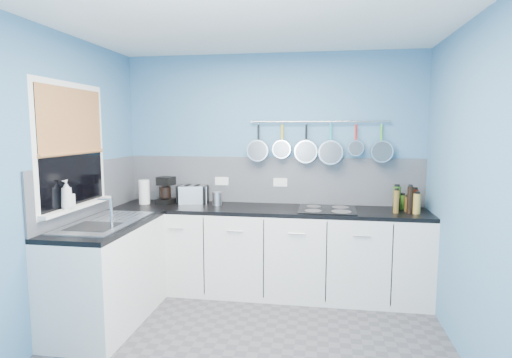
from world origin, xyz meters
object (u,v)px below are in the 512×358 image
(soap_bottle_b, at_px, (68,198))
(coffee_maker, at_px, (166,190))
(soap_bottle_a, at_px, (67,194))
(canister, at_px, (217,199))
(paper_towel, at_px, (144,192))
(hob, at_px, (327,210))
(toaster, at_px, (193,194))

(soap_bottle_b, distance_m, coffee_maker, 1.19)
(soap_bottle_a, relative_size, canister, 1.69)
(paper_towel, bearing_deg, hob, -1.20)
(paper_towel, xyz_separation_m, canister, (0.79, 0.04, -0.06))
(toaster, height_order, canister, toaster)
(coffee_maker, relative_size, canister, 2.04)
(soap_bottle_b, distance_m, canister, 1.49)
(canister, bearing_deg, toaster, 164.41)
(soap_bottle_a, bearing_deg, toaster, 60.35)
(paper_towel, distance_m, toaster, 0.52)
(soap_bottle_b, bearing_deg, canister, 48.32)
(soap_bottle_a, relative_size, hob, 0.43)
(soap_bottle_b, relative_size, toaster, 0.57)
(canister, height_order, hob, canister)
(toaster, relative_size, hob, 0.54)
(soap_bottle_b, height_order, canister, soap_bottle_b)
(paper_towel, bearing_deg, soap_bottle_b, -100.01)
(soap_bottle_a, bearing_deg, hob, 26.10)
(canister, bearing_deg, paper_towel, -177.00)
(soap_bottle_b, bearing_deg, soap_bottle_a, -90.00)
(paper_towel, bearing_deg, coffee_maker, 14.76)
(hob, bearing_deg, paper_towel, 178.80)
(paper_towel, bearing_deg, soap_bottle_a, -99.80)
(paper_towel, distance_m, coffee_maker, 0.23)
(paper_towel, relative_size, hob, 0.46)
(hob, bearing_deg, canister, 175.91)
(paper_towel, xyz_separation_m, toaster, (0.50, 0.12, -0.03))
(canister, bearing_deg, coffee_maker, 178.38)
(toaster, bearing_deg, soap_bottle_b, -137.67)
(soap_bottle_a, xyz_separation_m, toaster, (0.69, 1.21, -0.17))
(hob, bearing_deg, soap_bottle_a, -153.90)
(paper_towel, distance_m, hob, 1.95)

